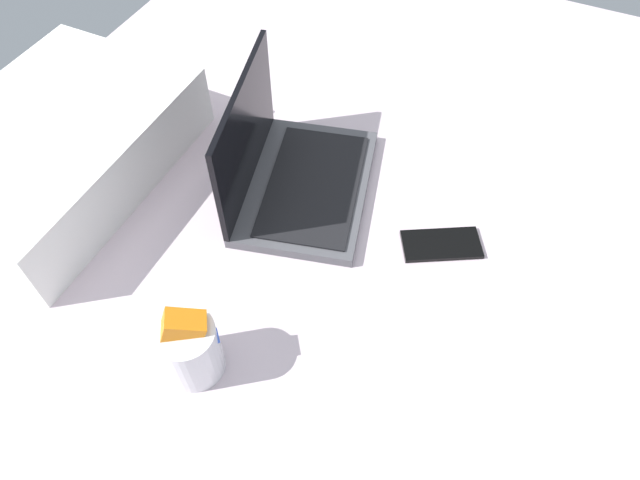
# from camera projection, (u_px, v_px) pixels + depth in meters

# --- Properties ---
(bed_mattress) EXTENTS (1.80, 1.40, 0.18)m
(bed_mattress) POSITION_uv_depth(u_px,v_px,m) (320.00, 223.00, 1.18)
(bed_mattress) COLOR silver
(bed_mattress) RESTS_ON ground
(laptop) EXTENTS (0.38, 0.30, 0.23)m
(laptop) POSITION_uv_depth(u_px,v_px,m) (290.00, 172.00, 1.08)
(laptop) COLOR #4C4C51
(laptop) RESTS_ON bed_mattress
(snack_cup) EXTENTS (0.09, 0.09, 0.14)m
(snack_cup) POSITION_uv_depth(u_px,v_px,m) (190.00, 348.00, 0.85)
(snack_cup) COLOR silver
(snack_cup) RESTS_ON bed_mattress
(cell_phone) EXTENTS (0.13, 0.16, 0.01)m
(cell_phone) POSITION_uv_depth(u_px,v_px,m) (441.00, 244.00, 1.03)
(cell_phone) COLOR black
(cell_phone) RESTS_ON bed_mattress
(pillow) EXTENTS (0.52, 0.36, 0.13)m
(pillow) POSITION_uv_depth(u_px,v_px,m) (56.00, 148.00, 1.09)
(pillow) COLOR white
(pillow) RESTS_ON bed_mattress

